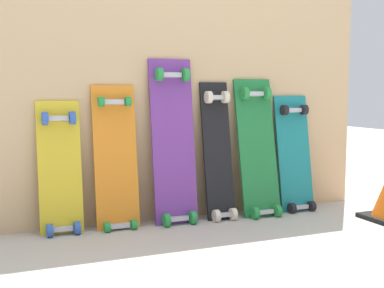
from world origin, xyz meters
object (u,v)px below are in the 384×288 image
Objects in this scene: skateboard_orange at (116,164)px; skateboard_green at (258,153)px; skateboard_yellow at (60,173)px; skateboard_black at (218,156)px; skateboard_teal at (295,159)px; skateboard_purple at (174,147)px.

skateboard_green reaches higher than skateboard_orange.
skateboard_orange is 0.82m from skateboard_green.
skateboard_black is at bearing -1.79° from skateboard_yellow.
skateboard_teal is at bearing -0.60° from skateboard_orange.
skateboard_purple is (0.60, -0.02, 0.11)m from skateboard_yellow.
skateboard_yellow is 0.86m from skateboard_black.
skateboard_teal is (0.51, 0.01, -0.04)m from skateboard_black.
skateboard_green is 0.27m from skateboard_teal.
skateboard_green is at bearing -2.06° from skateboard_yellow.
skateboard_black is at bearing -1.79° from skateboard_purple.
skateboard_green is at bearing -2.99° from skateboard_black.
skateboard_yellow is 0.86× the size of skateboard_green.
skateboard_yellow is 0.88× the size of skateboard_black.
skateboard_green reaches higher than skateboard_black.
skateboard_teal is (1.37, -0.02, 0.01)m from skateboard_yellow.
skateboard_purple is 0.27m from skateboard_black.
skateboard_orange is at bearing 178.15° from skateboard_black.
skateboard_orange is at bearing 179.40° from skateboard_teal.
skateboard_yellow is 0.77× the size of skateboard_purple.
skateboard_yellow is 0.97× the size of skateboard_teal.
skateboard_teal is at bearing 0.81° from skateboard_black.
skateboard_purple is 0.51m from skateboard_green.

